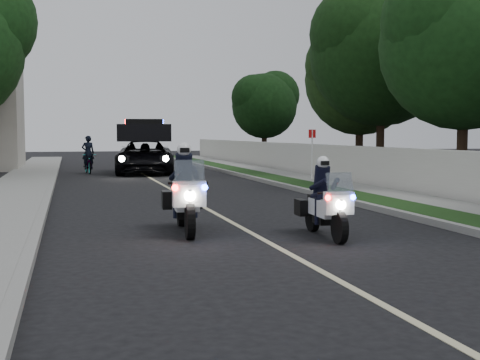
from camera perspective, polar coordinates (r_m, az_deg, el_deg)
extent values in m
plane|color=black|center=(11.91, 1.98, -5.34)|extent=(120.00, 120.00, 0.00)
cube|color=gray|center=(22.61, 4.43, -0.61)|extent=(0.20, 60.00, 0.15)
cube|color=#193814|center=(22.85, 6.09, -0.56)|extent=(1.20, 60.00, 0.16)
cube|color=gray|center=(23.35, 9.06, -0.49)|extent=(1.40, 60.00, 0.16)
cube|color=beige|center=(23.73, 11.28, 1.18)|extent=(0.22, 60.00, 1.50)
cube|color=gray|center=(21.31, -16.82, -1.07)|extent=(0.20, 60.00, 0.15)
cube|color=gray|center=(21.37, -19.77, -1.12)|extent=(2.00, 60.00, 0.16)
cube|color=#BFB78C|center=(21.59, -5.88, -1.04)|extent=(0.12, 50.00, 0.01)
imported|color=black|center=(31.43, -8.55, 0.58)|extent=(3.45, 6.15, 2.84)
imported|color=black|center=(31.98, -13.52, 0.57)|extent=(0.83, 1.90, 0.96)
imported|color=black|center=(31.98, -13.52, 0.57)|extent=(0.64, 0.46, 1.67)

